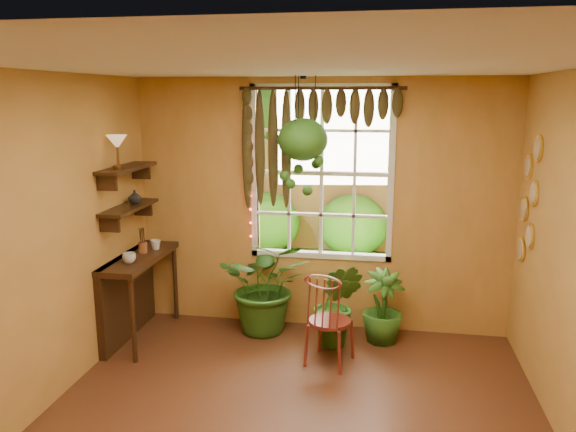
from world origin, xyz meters
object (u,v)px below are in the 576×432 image
potted_plant_mid (337,305)px  hanging_basket (303,146)px  counter_ledge (131,287)px  potted_plant_left (267,285)px  windsor_chair (328,333)px

potted_plant_mid → hanging_basket: hanging_basket is taller
counter_ledge → potted_plant_left: potted_plant_left is taller
windsor_chair → potted_plant_mid: size_ratio=1.20×
potted_plant_mid → hanging_basket: size_ratio=0.75×
counter_ledge → hanging_basket: (1.75, 0.34, 1.47)m
counter_ledge → hanging_basket: bearing=11.1°
hanging_basket → potted_plant_left: bearing=174.1°
potted_plant_mid → hanging_basket: (-0.39, 0.20, 1.58)m
windsor_chair → potted_plant_left: bearing=154.9°
potted_plant_left → potted_plant_mid: bearing=-17.2°
potted_plant_left → counter_ledge: bearing=-164.4°
potted_plant_left → hanging_basket: size_ratio=0.89×
potted_plant_left → hanging_basket: hanging_basket is taller
counter_ledge → hanging_basket: size_ratio=1.02×
windsor_chair → hanging_basket: (-0.34, 0.61, 1.71)m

